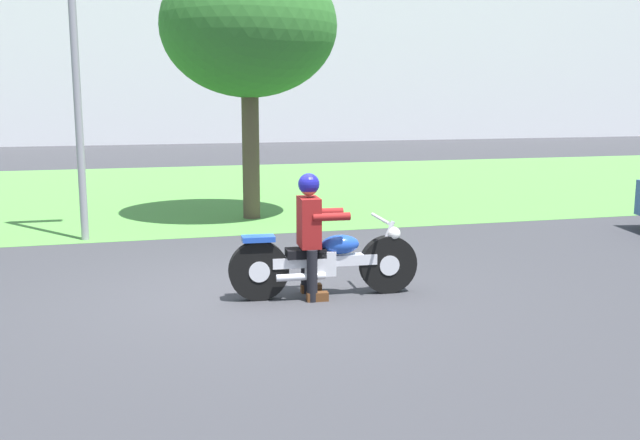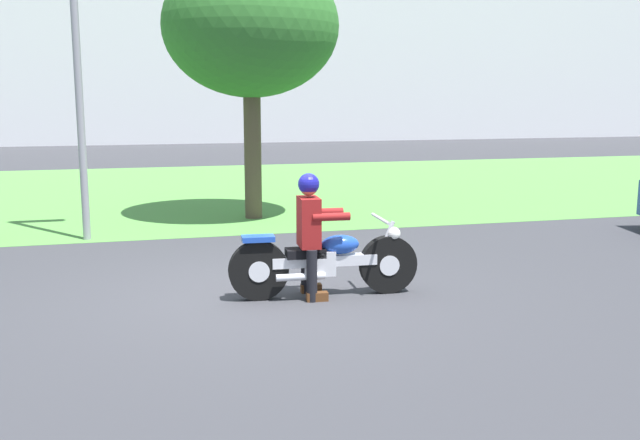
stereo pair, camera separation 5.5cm
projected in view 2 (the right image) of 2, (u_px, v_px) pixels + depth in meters
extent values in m
plane|color=#38383D|center=(259.00, 295.00, 8.22)|extent=(120.00, 120.00, 0.00)
cube|color=#549342|center=(192.00, 190.00, 17.36)|extent=(60.00, 12.00, 0.01)
cube|color=silver|center=(212.00, 11.00, 37.43)|extent=(50.15, 8.00, 13.28)
cylinder|color=black|center=(388.00, 264.00, 8.26)|extent=(0.68, 0.16, 0.67)
cylinder|color=silver|center=(388.00, 264.00, 8.26)|extent=(0.24, 0.15, 0.23)
cylinder|color=black|center=(259.00, 271.00, 7.97)|extent=(0.68, 0.16, 0.67)
cylinder|color=silver|center=(259.00, 271.00, 7.97)|extent=(0.24, 0.15, 0.23)
cube|color=silver|center=(324.00, 261.00, 8.10)|extent=(1.21, 0.21, 0.12)
cube|color=silver|center=(320.00, 262.00, 8.09)|extent=(0.33, 0.26, 0.28)
ellipsoid|color=#1E47B2|center=(340.00, 244.00, 8.10)|extent=(0.45, 0.27, 0.22)
cube|color=black|center=(305.00, 253.00, 8.04)|extent=(0.45, 0.27, 0.10)
cube|color=#1E47B2|center=(258.00, 238.00, 7.91)|extent=(0.37, 0.22, 0.06)
cylinder|color=silver|center=(384.00, 243.00, 8.21)|extent=(0.25, 0.06, 0.53)
cylinder|color=silver|center=(380.00, 219.00, 8.15)|extent=(0.07, 0.66, 0.04)
sphere|color=white|center=(394.00, 234.00, 8.21)|extent=(0.16, 0.16, 0.16)
cylinder|color=silver|center=(301.00, 277.00, 7.93)|extent=(0.55, 0.11, 0.08)
cylinder|color=black|center=(306.00, 268.00, 8.26)|extent=(0.12, 0.12, 0.59)
cube|color=#593319|center=(311.00, 288.00, 8.31)|extent=(0.25, 0.11, 0.10)
cylinder|color=black|center=(312.00, 276.00, 7.91)|extent=(0.12, 0.12, 0.59)
cube|color=#593319|center=(317.00, 297.00, 7.97)|extent=(0.25, 0.11, 0.10)
cube|color=maroon|center=(309.00, 222.00, 7.99)|extent=(0.24, 0.39, 0.56)
cylinder|color=maroon|center=(325.00, 212.00, 8.18)|extent=(0.42, 0.11, 0.09)
cylinder|color=maroon|center=(331.00, 217.00, 7.85)|extent=(0.42, 0.11, 0.09)
sphere|color=#996B4C|center=(309.00, 187.00, 7.92)|extent=(0.20, 0.20, 0.20)
sphere|color=navy|center=(309.00, 184.00, 7.92)|extent=(0.24, 0.24, 0.24)
cylinder|color=brown|center=(253.00, 154.00, 13.22)|extent=(0.32, 0.32, 2.39)
ellipsoid|color=#2D6B28|center=(251.00, 26.00, 12.83)|extent=(3.18, 3.18, 2.55)
cylinder|color=gray|center=(76.00, 40.00, 10.86)|extent=(0.12, 0.12, 6.20)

